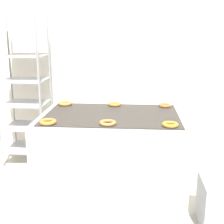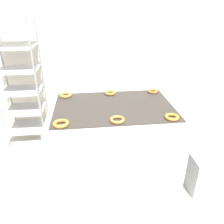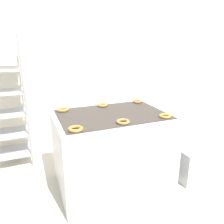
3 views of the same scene
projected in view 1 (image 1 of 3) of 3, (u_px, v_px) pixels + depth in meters
The scene contains 10 objects.
wall_back at pixel (121, 48), 4.01m from camera, with size 8.00×0.05×2.80m.
fryer_machine at pixel (112, 161), 2.87m from camera, with size 1.27×0.89×0.90m.
baking_rack_cart at pixel (25, 92), 3.78m from camera, with size 0.53×0.48×1.76m.
glaze_bin at pixel (221, 204), 2.62m from camera, with size 0.35×0.39×0.42m.
donut_near_left at pixel (48, 122), 2.48m from camera, with size 0.14×0.14×0.03m, color #B07832.
donut_near_center at pixel (108, 123), 2.46m from camera, with size 0.13×0.13×0.03m, color #B1793C.
donut_near_right at pixel (170, 124), 2.41m from camera, with size 0.13×0.13×0.03m, color #B5812D.
donut_far_left at pixel (65, 103), 3.09m from camera, with size 0.14×0.14×0.03m, color #B47B3C.
donut_far_center at pixel (114, 104), 3.06m from camera, with size 0.12×0.12×0.03m, color #AE7732.
donut_far_right at pixel (165, 105), 3.02m from camera, with size 0.12×0.12×0.03m, color #B36935.
Camera 1 is at (0.21, -1.96, 1.62)m, focal length 50.00 mm.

